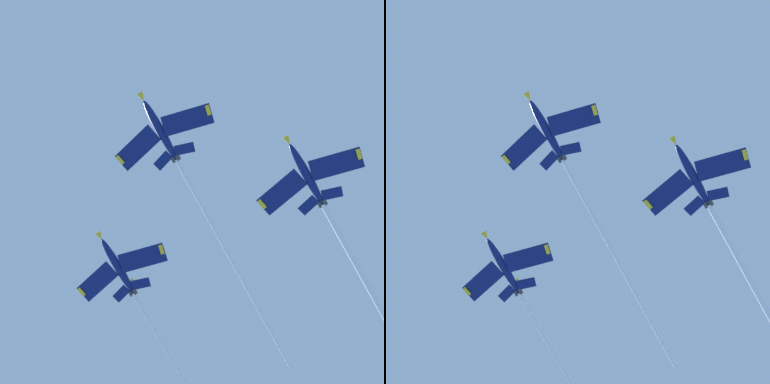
{
  "view_description": "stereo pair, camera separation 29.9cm",
  "coord_description": "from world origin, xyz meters",
  "views": [
    {
      "loc": [
        17.02,
        -48.21,
        1.53
      ],
      "look_at": [
        5.99,
        13.32,
        102.46
      ],
      "focal_mm": 61.6,
      "sensor_mm": 36.0,
      "label": 1
    },
    {
      "loc": [
        16.73,
        -48.26,
        1.53
      ],
      "look_at": [
        5.99,
        13.32,
        102.46
      ],
      "focal_mm": 61.6,
      "sensor_mm": 36.0,
      "label": 2
    }
  ],
  "objects": [
    {
      "name": "jet_left_wing",
      "position": [
        30.53,
        21.79,
        95.1
      ],
      "size": [
        25.86,
        46.22,
        23.21
      ],
      "color": "navy"
    },
    {
      "name": "jet_lead",
      "position": [
        5.14,
        9.81,
        103.54
      ],
      "size": [
        26.31,
        48.95,
        23.77
      ],
      "color": "navy"
    },
    {
      "name": "jet_right_wing",
      "position": [
        -7.0,
        34.45,
        96.24
      ],
      "size": [
        26.8,
        47.95,
        23.23
      ],
      "color": "navy"
    }
  ]
}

